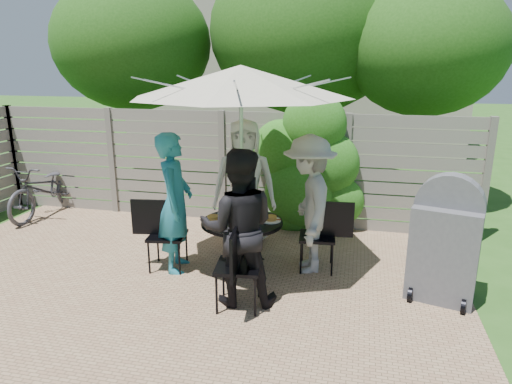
% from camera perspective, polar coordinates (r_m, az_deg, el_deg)
% --- Properties ---
extents(backyard_envelope, '(60.00, 60.00, 5.00)m').
position_cam_1_polar(backyard_envelope, '(14.46, 4.85, 15.81)').
color(backyard_envelope, '#285119').
rests_on(backyard_envelope, ground).
extents(patio_table, '(1.20, 1.20, 0.66)m').
position_cam_1_polar(patio_table, '(5.79, -1.75, -5.48)').
color(patio_table, black).
rests_on(patio_table, ground).
extents(umbrella, '(3.12, 3.12, 2.55)m').
position_cam_1_polar(umbrella, '(5.41, -1.92, 13.63)').
color(umbrella, silver).
rests_on(umbrella, ground).
extents(chair_back, '(0.48, 0.63, 0.83)m').
position_cam_1_polar(chair_back, '(6.77, -1.39, -4.23)').
color(chair_back, black).
rests_on(chair_back, ground).
extents(person_back, '(1.00, 0.76, 1.84)m').
position_cam_1_polar(person_back, '(6.44, -1.47, 0.99)').
color(person_back, silver).
rests_on(person_back, ground).
extents(chair_left, '(0.70, 0.51, 0.93)m').
position_cam_1_polar(chair_left, '(5.98, -11.08, -6.96)').
color(chair_left, black).
rests_on(chair_left, ground).
extents(person_left, '(0.55, 0.72, 1.77)m').
position_cam_1_polar(person_left, '(5.75, -10.07, -1.40)').
color(person_left, teal).
rests_on(person_left, ground).
extents(chair_front, '(0.52, 0.73, 0.97)m').
position_cam_1_polar(chair_front, '(4.98, -2.23, -11.30)').
color(chair_front, black).
rests_on(chair_front, ground).
extents(person_front, '(0.96, 0.82, 1.73)m').
position_cam_1_polar(person_front, '(4.88, -2.20, -4.56)').
color(person_front, black).
rests_on(person_front, ground).
extents(chair_right, '(0.68, 0.48, 0.92)m').
position_cam_1_polar(chair_right, '(5.90, 7.75, -7.16)').
color(chair_right, black).
rests_on(chair_right, ground).
extents(person_right, '(0.87, 1.24, 1.75)m').
position_cam_1_polar(person_right, '(5.68, 6.61, -1.62)').
color(person_right, '#A4A29F').
rests_on(person_right, ground).
extents(plate_back, '(0.26, 0.26, 0.06)m').
position_cam_1_polar(plate_back, '(6.06, -1.62, -2.27)').
color(plate_back, white).
rests_on(plate_back, patio_table).
extents(plate_left, '(0.26, 0.26, 0.06)m').
position_cam_1_polar(plate_left, '(5.74, -5.36, -3.35)').
color(plate_left, white).
rests_on(plate_left, patio_table).
extents(plate_front, '(0.26, 0.26, 0.06)m').
position_cam_1_polar(plate_front, '(5.38, -1.93, -4.63)').
color(plate_front, white).
rests_on(plate_front, patio_table).
extents(plate_right, '(0.26, 0.26, 0.06)m').
position_cam_1_polar(plate_right, '(5.71, 1.85, -3.40)').
color(plate_right, white).
rests_on(plate_right, patio_table).
extents(glass_back, '(0.07, 0.07, 0.14)m').
position_cam_1_polar(glass_back, '(5.95, -2.67, -2.15)').
color(glass_back, silver).
rests_on(glass_back, patio_table).
extents(glass_left, '(0.07, 0.07, 0.14)m').
position_cam_1_polar(glass_left, '(5.62, -4.46, -3.27)').
color(glass_left, silver).
rests_on(glass_left, patio_table).
extents(glass_front, '(0.07, 0.07, 0.14)m').
position_cam_1_polar(glass_front, '(5.45, -0.78, -3.82)').
color(glass_front, silver).
rests_on(glass_front, patio_table).
extents(glass_right, '(0.07, 0.07, 0.14)m').
position_cam_1_polar(glass_right, '(5.80, 0.84, -2.63)').
color(glass_right, silver).
rests_on(glass_right, patio_table).
extents(syrup_jug, '(0.09, 0.09, 0.16)m').
position_cam_1_polar(syrup_jug, '(5.75, -2.35, -2.69)').
color(syrup_jug, '#59280C').
rests_on(syrup_jug, patio_table).
extents(coffee_cup, '(0.08, 0.08, 0.12)m').
position_cam_1_polar(coffee_cup, '(5.91, -0.71, -2.37)').
color(coffee_cup, '#C6B293').
rests_on(coffee_cup, patio_table).
extents(bicycle, '(0.65, 1.80, 0.94)m').
position_cam_1_polar(bicycle, '(8.71, -24.79, 0.38)').
color(bicycle, '#333338').
rests_on(bicycle, ground).
extents(bbq_grill, '(0.82, 0.71, 1.44)m').
position_cam_1_polar(bbq_grill, '(5.45, 22.56, -5.94)').
color(bbq_grill, '#56565B').
rests_on(bbq_grill, ground).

